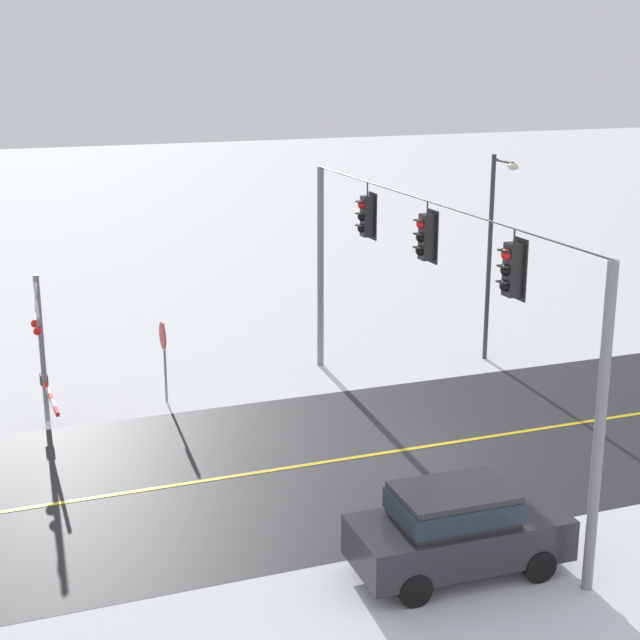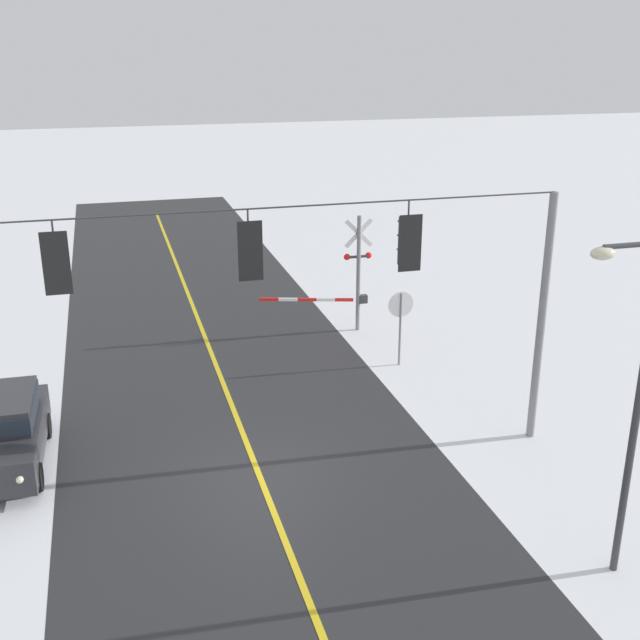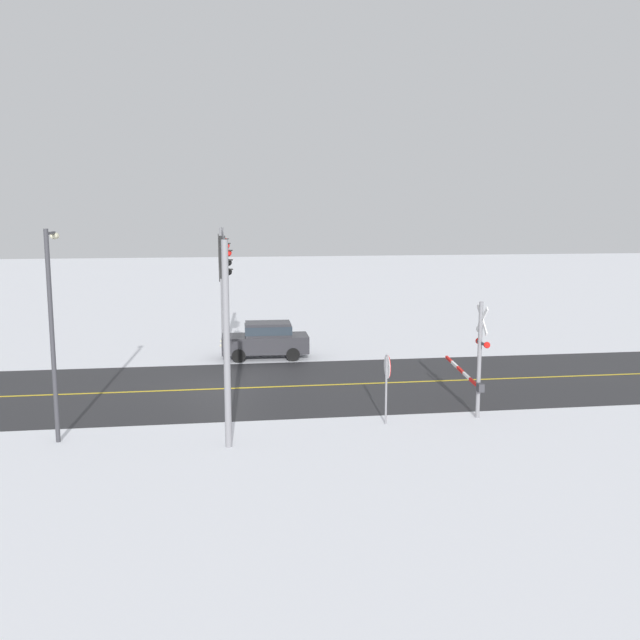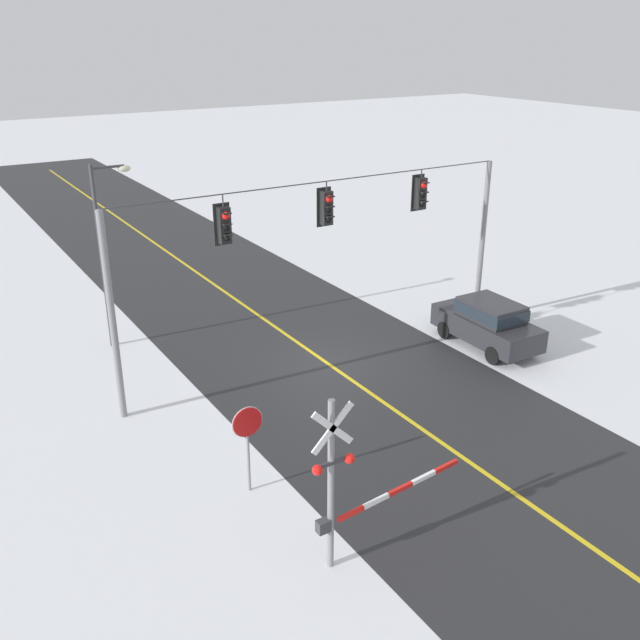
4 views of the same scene
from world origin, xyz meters
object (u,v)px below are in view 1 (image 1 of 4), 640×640
stop_sign (163,344)px  railroad_crossing (42,352)px  streetlamp_near (494,239)px  parked_car_charcoal (457,527)px

stop_sign → railroad_crossing: size_ratio=0.59×
stop_sign → streetlamp_near: (-0.13, 10.41, 2.20)m
railroad_crossing → streetlamp_near: 13.84m
parked_car_charcoal → streetlamp_near: bearing=147.4°
streetlamp_near → parked_car_charcoal: bearing=-32.6°
railroad_crossing → parked_car_charcoal: size_ratio=0.94×
railroad_crossing → streetlamp_near: size_ratio=0.62×
parked_car_charcoal → railroad_crossing: bearing=-148.3°
railroad_crossing → stop_sign: bearing=99.4°
stop_sign → railroad_crossing: (0.55, -3.28, 0.29)m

